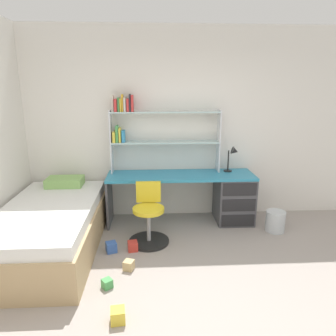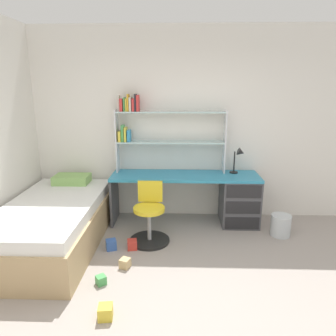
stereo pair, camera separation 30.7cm
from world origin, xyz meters
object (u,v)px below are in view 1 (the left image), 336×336
Objects in this scene: waste_bin at (275,221)px; toy_block_natural_0 at (129,265)px; desk at (219,194)px; desk_lamp at (233,155)px; bed_platform at (50,228)px; toy_block_red_1 at (133,246)px; toy_block_green_3 at (107,284)px; toy_block_blue_4 at (111,247)px; toy_block_yellow_2 at (118,315)px; bookshelf_hutch at (150,126)px; swivel_chair at (149,220)px.

toy_block_natural_0 is (-1.97, -0.84, -0.09)m from waste_bin.
desk is 0.61m from desk_lamp.
toy_block_red_1 is (1.00, -0.08, -0.23)m from bed_platform.
desk is 2.14m from toy_block_green_3.
desk_lamp is 1.33× the size of waste_bin.
toy_block_yellow_2 is at bearing -80.31° from toy_block_blue_4.
waste_bin is 2.14m from toy_block_natural_0.
bookshelf_hutch reaches higher than toy_block_blue_4.
swivel_chair is 0.39m from toy_block_red_1.
waste_bin is at bearing 27.91° from toy_block_green_3.
swivel_chair reaches higher than bed_platform.
toy_block_natural_0 is (-1.46, -1.31, -0.93)m from desk_lamp.
bookshelf_hutch reaches higher than bed_platform.
toy_block_yellow_2 reaches higher than toy_block_red_1.
bed_platform is at bearing 134.67° from toy_block_green_3.
toy_block_natural_0 is at bearing 57.79° from toy_block_green_3.
toy_block_natural_0 is at bearing -92.85° from toy_block_red_1.
desk_lamp is (1.21, -0.08, -0.42)m from bookshelf_hutch.
toy_block_green_3 is at bearing -106.70° from toy_block_red_1.
toy_block_yellow_2 is at bearing -125.66° from desk_lamp.
swivel_chair is at bearing 49.05° from toy_block_red_1.
bookshelf_hutch is 2.06× the size of swivel_chair.
waste_bin is 2.45m from toy_block_green_3.
toy_block_natural_0 is (0.98, -0.48, -0.24)m from bed_platform.
toy_block_green_3 is at bearing -135.60° from desk_lamp.
swivel_chair is 6.27× the size of toy_block_yellow_2.
toy_block_yellow_2 is at bearing -92.86° from toy_block_red_1.
waste_bin reaches higher than toy_block_yellow_2.
waste_bin reaches higher than toy_block_green_3.
toy_block_green_3 is at bearing -86.41° from toy_block_blue_4.
toy_block_green_3 is 0.70m from toy_block_blue_4.
bookshelf_hutch is 1.68m from toy_block_red_1.
desk_lamp is at bearing 54.34° from toy_block_yellow_2.
waste_bin is (1.72, -0.55, -1.26)m from bookshelf_hutch.
toy_block_red_1 is at bearing -146.59° from desk.
desk_lamp is at bearing 44.40° from toy_block_green_3.
waste_bin reaches higher than toy_block_natural_0.
desk_lamp is 0.18× the size of bed_platform.
toy_block_red_1 is 0.95× the size of toy_block_yellow_2.
toy_block_red_1 is at bearing 73.30° from toy_block_green_3.
desk_lamp is at bearing 41.92° from toy_block_natural_0.
bookshelf_hutch is 2.20m from waste_bin.
desk_lamp is 2.17m from toy_block_natural_0.
toy_block_natural_0 is (-1.25, -1.22, -0.36)m from desk.
desk_lamp is 1.93m from toy_block_red_1.
swivel_chair is (-1.24, -0.67, -0.69)m from desk_lamp.
desk_lamp is 0.50× the size of swivel_chair.
toy_block_yellow_2 is at bearing -97.54° from bookshelf_hutch.
toy_block_green_3 is 0.75× the size of toy_block_blue_4.
bookshelf_hutch reaches higher than desk_lamp.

